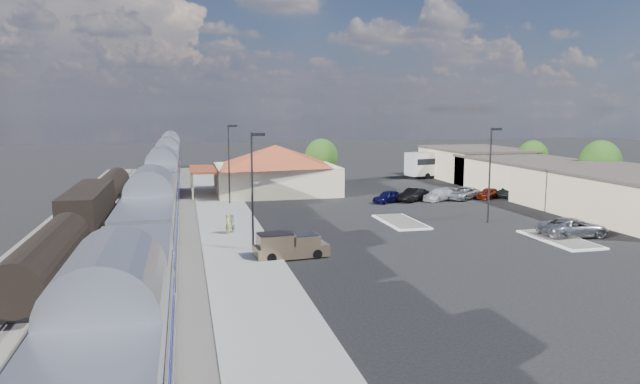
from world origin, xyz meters
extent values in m
plane|color=black|center=(0.00, 0.00, 0.00)|extent=(280.00, 280.00, 0.00)
cube|color=#4C4944|center=(-21.00, 8.00, 0.06)|extent=(16.00, 100.00, 0.12)
cube|color=gray|center=(-12.00, 6.00, 0.09)|extent=(5.50, 92.00, 0.18)
cube|color=silver|center=(-18.00, -31.65, 3.05)|extent=(3.00, 20.00, 5.00)
cube|color=silver|center=(-18.00, -10.65, 3.05)|extent=(3.00, 20.00, 5.00)
cube|color=black|center=(-18.00, -10.65, 0.30)|extent=(2.20, 16.00, 0.60)
cube|color=silver|center=(-18.00, 10.35, 3.05)|extent=(3.00, 20.00, 5.00)
cube|color=black|center=(-18.00, 10.35, 0.30)|extent=(2.20, 16.00, 0.60)
cube|color=silver|center=(-18.00, 31.35, 3.05)|extent=(3.00, 20.00, 5.00)
cube|color=black|center=(-18.00, 31.35, 0.30)|extent=(2.20, 16.00, 0.60)
cube|color=silver|center=(-18.00, 52.35, 3.05)|extent=(3.00, 20.00, 5.00)
cube|color=black|center=(-18.00, 52.35, 0.30)|extent=(2.20, 16.00, 0.60)
cylinder|color=black|center=(-24.00, -12.28, 2.10)|extent=(2.80, 14.00, 2.80)
cube|color=black|center=(-24.00, -12.28, 0.30)|extent=(2.20, 12.00, 0.60)
cube|color=black|center=(-24.00, 3.72, 2.20)|extent=(2.80, 14.00, 3.60)
cube|color=black|center=(-24.00, 3.72, 0.30)|extent=(2.20, 12.00, 0.60)
cylinder|color=black|center=(-24.00, 19.72, 2.10)|extent=(2.80, 14.00, 2.80)
cube|color=black|center=(-24.00, 19.72, 0.30)|extent=(2.20, 12.00, 0.60)
cube|color=#BDAB8A|center=(-4.50, 24.00, 1.80)|extent=(15.00, 12.00, 3.60)
pyramid|color=maroon|center=(-4.50, 24.00, 4.90)|extent=(15.30, 12.24, 2.60)
cube|color=maroon|center=(-13.60, 24.00, 3.30)|extent=(3.20, 9.60, 0.25)
cube|color=#C6B28C|center=(28.00, 0.00, 2.10)|extent=(14.00, 22.00, 4.20)
cube|color=#3F3833|center=(28.00, 0.00, 4.35)|extent=(14.40, 22.40, 0.30)
cube|color=#C6B28C|center=(28.00, 18.00, 2.00)|extent=(12.00, 18.00, 4.00)
cube|color=#3F3833|center=(28.00, 18.00, 4.15)|extent=(12.40, 18.40, 0.30)
cube|color=#C6B28C|center=(28.00, 32.00, 2.25)|extent=(12.00, 16.00, 4.50)
cube|color=#3F3833|center=(28.00, 32.00, 4.65)|extent=(12.40, 16.40, 0.30)
cube|color=silver|center=(4.00, 2.00, 0.07)|extent=(3.30, 7.50, 0.15)
cube|color=#4C4944|center=(4.00, 2.00, 0.16)|extent=(2.70, 6.90, 0.10)
cube|color=silver|center=(14.00, -8.00, 0.07)|extent=(3.30, 7.50, 0.15)
cube|color=#4C4944|center=(14.00, -8.00, 0.16)|extent=(2.70, 6.90, 0.10)
cylinder|color=black|center=(-11.00, -6.00, 4.50)|extent=(0.16, 0.16, 9.00)
cube|color=black|center=(-10.50, -6.00, 8.85)|extent=(1.00, 0.25, 0.22)
cylinder|color=black|center=(-11.00, 16.00, 4.50)|extent=(0.16, 0.16, 9.00)
cube|color=black|center=(-10.50, 16.00, 8.85)|extent=(1.00, 0.25, 0.22)
cylinder|color=black|center=(12.00, 0.00, 4.50)|extent=(0.16, 0.16, 9.00)
cube|color=black|center=(12.50, 0.00, 8.85)|extent=(1.00, 0.25, 0.22)
cylinder|color=#382314|center=(34.00, 12.00, 1.43)|extent=(0.30, 0.30, 2.86)
ellipsoid|color=#1C4413|center=(34.00, 12.00, 4.23)|extent=(4.94, 4.94, 5.46)
cylinder|color=#382314|center=(34.00, 26.00, 1.28)|extent=(0.30, 0.30, 2.55)
ellipsoid|color=#1C4413|center=(34.00, 26.00, 3.77)|extent=(4.41, 4.41, 4.87)
cylinder|color=#382314|center=(3.00, 30.00, 1.36)|extent=(0.30, 0.30, 2.73)
ellipsoid|color=#1C4413|center=(3.00, 30.00, 4.03)|extent=(4.71, 4.71, 5.21)
cube|color=#93785A|center=(-8.50, -8.29, 0.53)|extent=(5.45, 2.42, 0.87)
cube|color=#93785A|center=(-8.50, -8.29, 1.20)|extent=(2.18, 2.01, 0.91)
cube|color=#93785A|center=(-8.50, -8.29, 1.30)|extent=(2.70, 2.06, 1.06)
cylinder|color=black|center=(-6.73, -8.99, 0.35)|extent=(0.72, 0.33, 0.69)
cylinder|color=black|center=(-6.89, -7.26, 0.35)|extent=(0.72, 0.33, 0.69)
cylinder|color=black|center=(-10.11, -9.31, 0.35)|extent=(0.72, 0.33, 0.69)
cylinder|color=black|center=(-10.27, -7.58, 0.35)|extent=(0.72, 0.33, 0.69)
imported|color=gray|center=(15.82, -7.22, 0.82)|extent=(6.07, 3.07, 1.65)
cube|color=silver|center=(24.00, 35.31, 2.25)|extent=(12.87, 5.63, 3.57)
cube|color=black|center=(24.00, 35.31, 2.68)|extent=(11.90, 5.43, 0.94)
cylinder|color=black|center=(28.57, 35.16, 0.47)|extent=(0.99, 0.53, 0.94)
cylinder|color=black|center=(27.99, 37.55, 0.47)|extent=(0.99, 0.53, 0.94)
cylinder|color=black|center=(20.62, 33.23, 0.47)|extent=(0.99, 0.53, 0.94)
cylinder|color=black|center=(20.04, 35.61, 0.47)|extent=(0.99, 0.53, 0.94)
imported|color=gold|center=(-12.40, 0.08, 1.04)|extent=(0.54, 0.70, 1.71)
imported|color=silver|center=(-12.04, 0.35, 0.99)|extent=(0.86, 0.96, 1.62)
imported|color=#0D0C3C|center=(6.92, 13.39, 0.70)|extent=(4.41, 3.53, 1.41)
imported|color=black|center=(10.12, 13.69, 0.76)|extent=(4.69, 3.95, 1.52)
imported|color=white|center=(13.32, 13.39, 0.70)|extent=(5.19, 4.13, 1.41)
imported|color=#999BA1|center=(16.52, 13.69, 0.73)|extent=(5.68, 5.04, 1.46)
imported|color=maroon|center=(19.72, 13.39, 0.67)|extent=(4.10, 3.53, 1.33)
imported|color=black|center=(22.92, 13.69, 0.72)|extent=(4.52, 3.54, 1.43)
camera|label=1|loc=(-15.86, -47.93, 10.69)|focal=32.00mm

